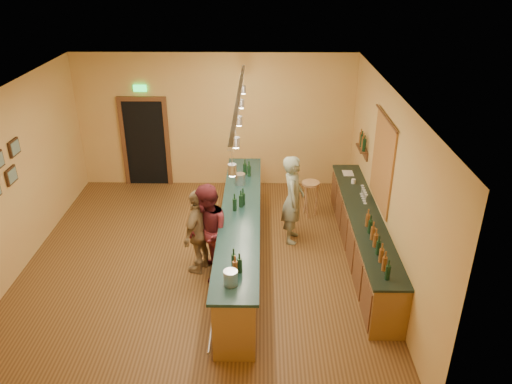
{
  "coord_description": "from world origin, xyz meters",
  "views": [
    {
      "loc": [
        1.09,
        -7.78,
        5.25
      ],
      "look_at": [
        0.99,
        0.2,
        1.36
      ],
      "focal_mm": 35.0,
      "sensor_mm": 36.0,
      "label": 1
    }
  ],
  "objects_px": {
    "customer_b": "(199,231)",
    "tasting_bar": "(241,234)",
    "customer_a": "(208,233)",
    "bartender": "(293,199)",
    "bar_stool": "(310,188)",
    "back_counter": "(363,236)"
  },
  "relations": [
    {
      "from": "bartender",
      "to": "customer_a",
      "type": "xyz_separation_m",
      "value": [
        -1.53,
        -1.25,
        -0.02
      ]
    },
    {
      "from": "back_counter",
      "to": "tasting_bar",
      "type": "xyz_separation_m",
      "value": [
        -2.25,
        -0.18,
        0.12
      ]
    },
    {
      "from": "bartender",
      "to": "customer_a",
      "type": "distance_m",
      "value": 1.98
    },
    {
      "from": "back_counter",
      "to": "customer_a",
      "type": "distance_m",
      "value": 2.89
    },
    {
      "from": "customer_b",
      "to": "bar_stool",
      "type": "bearing_deg",
      "value": 157.54
    },
    {
      "from": "tasting_bar",
      "to": "bartender",
      "type": "height_order",
      "value": "bartender"
    },
    {
      "from": "back_counter",
      "to": "bartender",
      "type": "bearing_deg",
      "value": 152.52
    },
    {
      "from": "bartender",
      "to": "bar_stool",
      "type": "height_order",
      "value": "bartender"
    },
    {
      "from": "customer_a",
      "to": "customer_b",
      "type": "distance_m",
      "value": 0.27
    },
    {
      "from": "tasting_bar",
      "to": "customer_a",
      "type": "xyz_separation_m",
      "value": [
        -0.55,
        -0.41,
        0.27
      ]
    },
    {
      "from": "bartender",
      "to": "customer_a",
      "type": "bearing_deg",
      "value": 134.78
    },
    {
      "from": "customer_a",
      "to": "bar_stool",
      "type": "height_order",
      "value": "customer_a"
    },
    {
      "from": "back_counter",
      "to": "customer_b",
      "type": "height_order",
      "value": "customer_b"
    },
    {
      "from": "bartender",
      "to": "customer_a",
      "type": "height_order",
      "value": "bartender"
    },
    {
      "from": "back_counter",
      "to": "customer_b",
      "type": "xyz_separation_m",
      "value": [
        -2.97,
        -0.4,
        0.31
      ]
    },
    {
      "from": "customer_a",
      "to": "customer_b",
      "type": "bearing_deg",
      "value": -152.39
    },
    {
      "from": "customer_a",
      "to": "bar_stool",
      "type": "distance_m",
      "value": 3.01
    },
    {
      "from": "customer_a",
      "to": "back_counter",
      "type": "bearing_deg",
      "value": 88.71
    },
    {
      "from": "customer_b",
      "to": "tasting_bar",
      "type": "bearing_deg",
      "value": 130.29
    },
    {
      "from": "customer_a",
      "to": "bartender",
      "type": "bearing_deg",
      "value": 116.04
    },
    {
      "from": "tasting_bar",
      "to": "customer_b",
      "type": "relative_size",
      "value": 3.22
    },
    {
      "from": "bartender",
      "to": "tasting_bar",
      "type": "bearing_deg",
      "value": 136.04
    }
  ]
}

